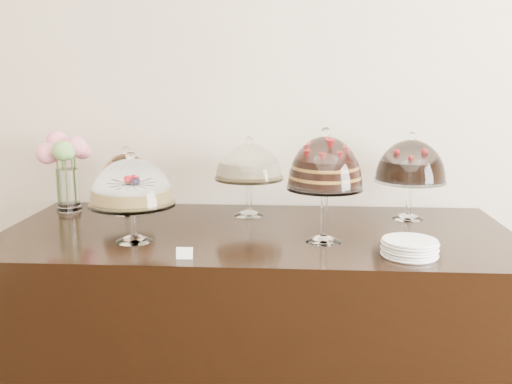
# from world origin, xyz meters

# --- Properties ---
(wall_back) EXTENTS (5.00, 0.04, 3.00)m
(wall_back) POSITION_xyz_m (0.00, 3.00, 1.50)
(wall_back) COLOR beige
(wall_back) RESTS_ON ground
(display_counter) EXTENTS (2.20, 1.00, 0.90)m
(display_counter) POSITION_xyz_m (-0.22, 2.45, 0.45)
(display_counter) COLOR black
(display_counter) RESTS_ON ground
(cake_stand_sugar_sponge) EXTENTS (0.34, 0.34, 0.37)m
(cake_stand_sugar_sponge) POSITION_xyz_m (-0.71, 2.25, 1.13)
(cake_stand_sugar_sponge) COLOR white
(cake_stand_sugar_sponge) RESTS_ON display_counter
(cake_stand_choco_layer) EXTENTS (0.31, 0.31, 0.46)m
(cake_stand_choco_layer) POSITION_xyz_m (0.06, 2.30, 1.20)
(cake_stand_choco_layer) COLOR white
(cake_stand_choco_layer) RESTS_ON display_counter
(cake_stand_cheesecake) EXTENTS (0.33, 0.33, 0.38)m
(cake_stand_cheesecake) POSITION_xyz_m (-0.28, 2.73, 1.15)
(cake_stand_cheesecake) COLOR white
(cake_stand_cheesecake) RESTS_ON display_counter
(cake_stand_dark_choco) EXTENTS (0.33, 0.33, 0.41)m
(cake_stand_dark_choco) POSITION_xyz_m (0.48, 2.71, 1.16)
(cake_stand_dark_choco) COLOR white
(cake_stand_dark_choco) RESTS_ON display_counter
(cake_stand_fruit_tart) EXTENTS (0.26, 0.26, 0.33)m
(cake_stand_fruit_tart) POSITION_xyz_m (-0.87, 2.72, 1.10)
(cake_stand_fruit_tart) COLOR white
(cake_stand_fruit_tart) RESTS_ON display_counter
(flower_vase) EXTENTS (0.22, 0.30, 0.39)m
(flower_vase) POSITION_xyz_m (-1.19, 2.77, 1.14)
(flower_vase) COLOR white
(flower_vase) RESTS_ON display_counter
(plate_stack) EXTENTS (0.21, 0.21, 0.06)m
(plate_stack) POSITION_xyz_m (0.37, 2.13, 0.93)
(plate_stack) COLOR white
(plate_stack) RESTS_ON display_counter
(price_card_left) EXTENTS (0.06, 0.02, 0.04)m
(price_card_left) POSITION_xyz_m (-0.46, 2.03, 0.92)
(price_card_left) COLOR white
(price_card_left) RESTS_ON display_counter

